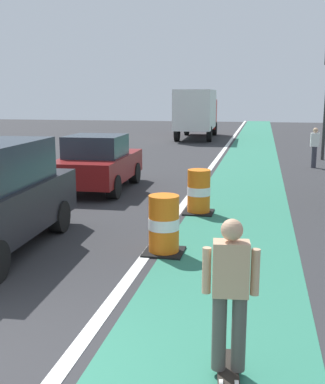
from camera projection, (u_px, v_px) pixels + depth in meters
The scene contains 8 objects.
bike_lane_strip at pixel (245, 182), 16.02m from camera, with size 2.50×80.00×0.01m, color #2D755B.
lane_divider_stripe at pixel (201, 181), 16.32m from camera, with size 0.20×80.00×0.01m, color silver.
skateboarder_on_lane at pixel (230, 294), 4.79m from camera, with size 0.57×0.82×1.69m.
parked_sedan_second at pixel (98, 163), 14.64m from camera, with size 2.03×4.16×1.70m.
traffic_barrel_front at pixel (164, 225), 8.75m from camera, with size 0.73×0.73×1.09m.
traffic_barrel_mid at pixel (199, 192), 11.75m from camera, with size 0.73×0.73×1.09m.
delivery_truck_down_block at pixel (197, 111), 32.07m from camera, with size 2.56×7.67×3.23m.
pedestrian_crossing at pixel (315, 146), 19.11m from camera, with size 0.34×0.20×1.61m.
Camera 1 is at (2.90, -4.00, 2.87)m, focal length 44.61 mm.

